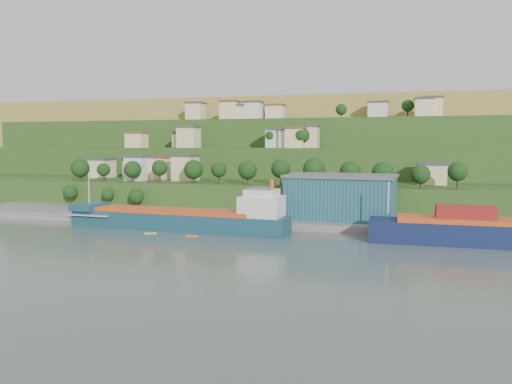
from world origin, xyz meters
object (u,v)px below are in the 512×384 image
(kayak_orange, at_px, (192,235))
(warehouse, at_px, (341,196))
(caravan, at_px, (81,210))
(cargo_ship_near, at_px, (184,220))

(kayak_orange, bearing_deg, warehouse, 36.12)
(warehouse, bearing_deg, caravan, -168.66)
(caravan, relative_size, kayak_orange, 1.80)
(cargo_ship_near, relative_size, kayak_orange, 19.12)
(cargo_ship_near, bearing_deg, caravan, 168.89)
(cargo_ship_near, distance_m, warehouse, 45.73)
(caravan, xyz_separation_m, kayak_orange, (46.11, -19.09, -2.35))
(cargo_ship_near, xyz_separation_m, caravan, (-39.96, 9.99, 0.00))
(caravan, bearing_deg, cargo_ship_near, -5.17)
(warehouse, xyz_separation_m, caravan, (-80.90, -9.53, -5.84))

